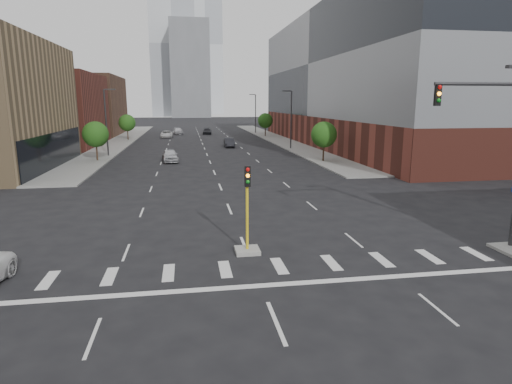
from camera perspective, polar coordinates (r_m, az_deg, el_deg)
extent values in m
plane|color=black|center=(13.64, 4.55, -20.93)|extent=(400.00, 400.00, 0.00)
cube|color=gray|center=(86.28, -17.43, 6.56)|extent=(5.00, 92.00, 0.15)
cube|color=gray|center=(87.25, 2.61, 7.14)|extent=(5.00, 92.00, 0.15)
cube|color=brown|center=(80.96, -27.39, 9.67)|extent=(20.00, 22.00, 12.00)
cube|color=brown|center=(106.01, -23.10, 10.55)|extent=(20.00, 24.00, 13.00)
cube|color=brown|center=(78.26, 15.34, 7.96)|extent=(24.00, 70.00, 5.00)
cube|color=slate|center=(78.34, 15.80, 16.00)|extent=(24.00, 70.00, 17.00)
cube|color=#B2B7BC|center=(232.80, -11.02, 18.57)|extent=(22.00, 22.00, 70.00)
cube|color=#B2B7BC|center=(273.35, -6.84, 18.74)|extent=(20.00, 20.00, 80.00)
cube|color=slate|center=(211.62, -8.78, 15.79)|extent=(18.00, 18.00, 44.00)
cube|color=#999993|center=(21.57, -1.16, -7.81)|extent=(1.20, 1.20, 0.20)
cylinder|color=gold|center=(21.06, -1.18, -3.45)|extent=(0.14, 0.14, 3.20)
cube|color=black|center=(20.42, -1.14, 2.10)|extent=(0.28, 0.18, 1.00)
sphere|color=red|center=(20.27, -1.10, 3.03)|extent=(0.18, 0.18, 0.18)
sphere|color=orange|center=(20.31, -1.10, 2.19)|extent=(0.18, 0.18, 0.18)
sphere|color=#0C7F19|center=(20.37, -1.10, 1.36)|extent=(0.18, 0.18, 0.18)
cylinder|color=#2D2D30|center=(23.19, 28.11, 12.58)|extent=(5.00, 0.16, 0.16)
cube|color=black|center=(21.88, 23.07, 11.83)|extent=(0.28, 0.18, 1.00)
sphere|color=red|center=(21.79, 23.32, 12.74)|extent=(0.18, 0.18, 0.18)
sphere|color=orange|center=(21.78, 23.25, 11.95)|extent=(0.18, 0.18, 0.18)
sphere|color=#0C7F19|center=(21.78, 23.19, 11.16)|extent=(0.18, 0.18, 0.18)
cylinder|color=#2D2D30|center=(68.15, 4.70, 9.49)|extent=(0.20, 0.20, 9.00)
cube|color=#2D2D30|center=(67.92, 4.10, 13.29)|extent=(1.40, 0.22, 0.15)
cylinder|color=#2D2D30|center=(102.45, -0.06, 10.35)|extent=(0.20, 0.20, 9.00)
cube|color=#2D2D30|center=(102.30, -0.51, 12.87)|extent=(1.40, 0.22, 0.15)
cylinder|color=#2D2D30|center=(62.09, -19.35, 8.63)|extent=(0.20, 0.20, 9.00)
cube|color=#2D2D30|center=(61.91, -18.89, 12.83)|extent=(1.40, 0.22, 0.15)
cylinder|color=#382619|center=(57.56, -20.44, 4.86)|extent=(0.20, 0.20, 1.75)
sphere|color=#1A4B14|center=(57.34, -20.61, 7.21)|extent=(3.20, 3.20, 3.20)
cylinder|color=#382619|center=(87.06, -16.72, 7.27)|extent=(0.20, 0.20, 1.75)
sphere|color=#1A4B14|center=(86.91, -16.81, 8.83)|extent=(3.20, 3.20, 3.20)
cylinder|color=#382619|center=(54.17, 8.97, 5.07)|extent=(0.20, 0.20, 1.75)
sphere|color=#1A4B14|center=(53.95, 9.05, 7.57)|extent=(3.20, 3.20, 3.20)
cylinder|color=#382619|center=(92.86, 1.24, 8.03)|extent=(0.20, 0.20, 1.75)
sphere|color=#1A4B14|center=(92.73, 1.25, 9.50)|extent=(3.20, 3.20, 3.20)
imported|color=silver|center=(54.63, -11.40, 4.79)|extent=(2.32, 4.84, 1.60)
imported|color=black|center=(71.29, -3.59, 6.59)|extent=(1.59, 4.49, 1.48)
imported|color=silver|center=(92.14, -11.84, 7.55)|extent=(2.34, 5.05, 1.40)
imported|color=black|center=(99.58, -6.52, 8.03)|extent=(2.20, 4.86, 1.38)
imported|color=silver|center=(100.94, -10.35, 8.03)|extent=(2.39, 4.86, 1.60)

